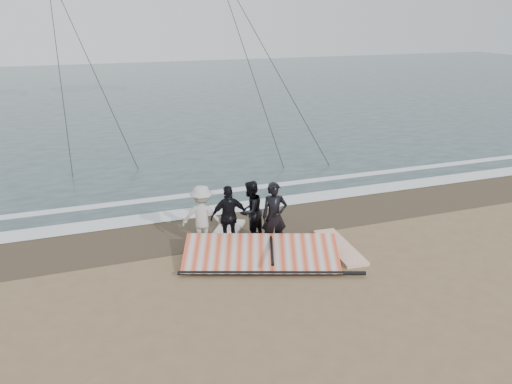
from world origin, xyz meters
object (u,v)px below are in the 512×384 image
(board_cream, at_px, (223,237))
(sail_rig, at_px, (257,255))
(board_white, at_px, (340,247))
(man_main, at_px, (274,216))

(board_cream, xyz_separation_m, sail_rig, (0.48, -1.65, 0.14))
(board_cream, relative_size, sail_rig, 0.58)
(board_white, height_order, board_cream, board_cream)
(board_white, bearing_deg, board_cream, 153.56)
(sail_rig, bearing_deg, man_main, 39.49)
(man_main, height_order, sail_rig, man_main)
(man_main, relative_size, board_cream, 0.74)
(sail_rig, bearing_deg, board_cream, 106.08)
(board_white, height_order, sail_rig, sail_rig)
(board_cream, bearing_deg, board_white, 2.77)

